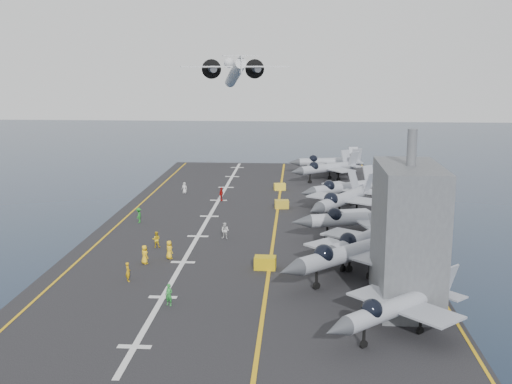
# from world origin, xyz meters

# --- Properties ---
(ground) EXTENTS (500.00, 500.00, 0.00)m
(ground) POSITION_xyz_m (0.00, 0.00, 0.00)
(ground) COLOR #142135
(ground) RESTS_ON ground
(hull) EXTENTS (36.00, 90.00, 10.00)m
(hull) POSITION_xyz_m (0.00, 0.00, 5.00)
(hull) COLOR #56595E
(hull) RESTS_ON ground
(flight_deck) EXTENTS (38.00, 92.00, 0.40)m
(flight_deck) POSITION_xyz_m (0.00, 0.00, 10.20)
(flight_deck) COLOR black
(flight_deck) RESTS_ON hull
(foul_line) EXTENTS (0.35, 90.00, 0.02)m
(foul_line) POSITION_xyz_m (3.00, 0.00, 10.42)
(foul_line) COLOR gold
(foul_line) RESTS_ON flight_deck
(landing_centerline) EXTENTS (0.50, 90.00, 0.02)m
(landing_centerline) POSITION_xyz_m (-6.00, 0.00, 10.42)
(landing_centerline) COLOR silver
(landing_centerline) RESTS_ON flight_deck
(deck_edge_port) EXTENTS (0.25, 90.00, 0.02)m
(deck_edge_port) POSITION_xyz_m (-17.00, 0.00, 10.42)
(deck_edge_port) COLOR gold
(deck_edge_port) RESTS_ON flight_deck
(deck_edge_stbd) EXTENTS (0.25, 90.00, 0.02)m
(deck_edge_stbd) POSITION_xyz_m (18.50, 0.00, 10.42)
(deck_edge_stbd) COLOR gold
(deck_edge_stbd) RESTS_ON flight_deck
(island_superstructure) EXTENTS (5.00, 10.00, 15.00)m
(island_superstructure) POSITION_xyz_m (15.00, -30.00, 17.90)
(island_superstructure) COLOR #56595E
(island_superstructure) RESTS_ON flight_deck
(fighter_jet_0) EXTENTS (16.05, 15.87, 4.70)m
(fighter_jet_0) POSITION_xyz_m (13.39, -36.41, 12.75)
(fighter_jet_0) COLOR gray
(fighter_jet_0) RESTS_ON flight_deck
(fighter_jet_1) EXTENTS (18.39, 18.30, 5.41)m
(fighter_jet_1) POSITION_xyz_m (10.65, -23.93, 13.10)
(fighter_jet_1) COLOR #91989F
(fighter_jet_1) RESTS_ON flight_deck
(fighter_jet_2) EXTENTS (16.41, 17.56, 5.08)m
(fighter_jet_2) POSITION_xyz_m (12.64, -18.48, 12.94)
(fighter_jet_2) COLOR #949CA4
(fighter_jet_2) RESTS_ON flight_deck
(fighter_jet_3) EXTENTS (17.00, 13.65, 5.15)m
(fighter_jet_3) POSITION_xyz_m (13.17, -9.59, 12.97)
(fighter_jet_3) COLOR gray
(fighter_jet_3) RESTS_ON flight_deck
(fighter_jet_4) EXTENTS (16.65, 18.47, 5.35)m
(fighter_jet_4) POSITION_xyz_m (11.74, 0.56, 13.07)
(fighter_jet_4) COLOR gray
(fighter_jet_4) RESTS_ON flight_deck
(fighter_jet_5) EXTENTS (17.20, 16.07, 4.97)m
(fighter_jet_5) POSITION_xyz_m (12.81, 9.37, 12.89)
(fighter_jet_5) COLOR #979DA6
(fighter_jet_5) RESTS_ON flight_deck
(fighter_jet_7) EXTENTS (16.74, 15.88, 4.85)m
(fighter_jet_7) POSITION_xyz_m (10.92, 27.08, 12.82)
(fighter_jet_7) COLOR #959EA5
(fighter_jet_7) RESTS_ON flight_deck
(fighter_jet_8) EXTENTS (14.90, 11.33, 4.68)m
(fighter_jet_8) POSITION_xyz_m (11.52, 34.58, 12.74)
(fighter_jet_8) COLOR #96A1A8
(fighter_jet_8) RESTS_ON flight_deck
(tow_cart_a) EXTENTS (2.19, 1.47, 1.28)m
(tow_cart_a) POSITION_xyz_m (2.59, -21.52, 11.04)
(tow_cart_a) COLOR gold
(tow_cart_a) RESTS_ON flight_deck
(tow_cart_b) EXTENTS (2.07, 1.46, 1.17)m
(tow_cart_b) POSITION_xyz_m (3.54, 5.50, 10.98)
(tow_cart_b) COLOR gold
(tow_cart_b) RESTS_ON flight_deck
(tow_cart_c) EXTENTS (1.98, 1.46, 1.08)m
(tow_cart_c) POSITION_xyz_m (2.89, 18.46, 10.94)
(tow_cart_c) COLOR yellow
(tow_cart_c) RESTS_ON flight_deck
(crew_0) EXTENTS (1.39, 1.40, 1.97)m
(crew_0) POSITION_xyz_m (-9.82, -20.69, 11.38)
(crew_0) COLOR yellow
(crew_0) RESTS_ON flight_deck
(crew_1) EXTENTS (1.19, 1.34, 1.86)m
(crew_1) POSITION_xyz_m (-10.15, -26.01, 11.33)
(crew_1) COLOR #CE970E
(crew_1) RESTS_ON flight_deck
(crew_2) EXTENTS (1.14, 0.81, 1.82)m
(crew_2) POSITION_xyz_m (-9.91, -14.77, 11.31)
(crew_2) COLOR yellow
(crew_2) RESTS_ON flight_deck
(crew_3) EXTENTS (0.82, 1.20, 1.94)m
(crew_3) POSITION_xyz_m (-14.59, -3.89, 11.37)
(crew_3) COLOR #1C8223
(crew_3) RESTS_ON flight_deck
(crew_4) EXTENTS (1.14, 1.41, 2.04)m
(crew_4) POSITION_xyz_m (-5.55, 9.85, 11.42)
(crew_4) COLOR #A20E0B
(crew_4) RESTS_ON flight_deck
(crew_5) EXTENTS (1.13, 0.85, 1.73)m
(crew_5) POSITION_xyz_m (-12.01, 15.05, 11.26)
(crew_5) COLOR silver
(crew_5) RESTS_ON flight_deck
(crew_6) EXTENTS (1.35, 1.15, 1.90)m
(crew_6) POSITION_xyz_m (-5.07, -31.80, 11.35)
(crew_6) COLOR #268C33
(crew_6) RESTS_ON flight_deck
(crew_7) EXTENTS (1.36, 1.12, 1.96)m
(crew_7) POSITION_xyz_m (-2.65, -10.79, 11.38)
(crew_7) COLOR silver
(crew_7) RESTS_ON flight_deck
(transport_plane) EXTENTS (25.51, 20.48, 5.28)m
(transport_plane) POSITION_xyz_m (-7.30, 50.22, 28.33)
(transport_plane) COLOR silver
(crew_8) EXTENTS (1.39, 1.40, 1.97)m
(crew_8) POSITION_xyz_m (-7.64, -18.82, 11.38)
(crew_8) COLOR yellow
(crew_8) RESTS_ON flight_deck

